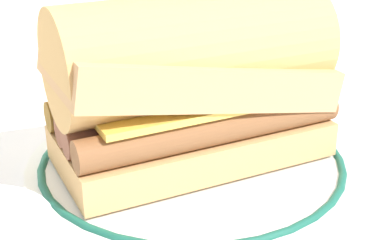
% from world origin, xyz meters
% --- Properties ---
extents(ground_plane, '(1.50, 1.50, 0.00)m').
position_xyz_m(ground_plane, '(0.00, 0.00, 0.00)').
color(ground_plane, white).
extents(plate, '(0.25, 0.25, 0.01)m').
position_xyz_m(plate, '(0.03, -0.01, 0.01)').
color(plate, white).
rests_on(plate, ground_plane).
extents(sausage_sandwich, '(0.21, 0.12, 0.13)m').
position_xyz_m(sausage_sandwich, '(0.03, -0.01, 0.08)').
color(sausage_sandwich, tan).
rests_on(sausage_sandwich, plate).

